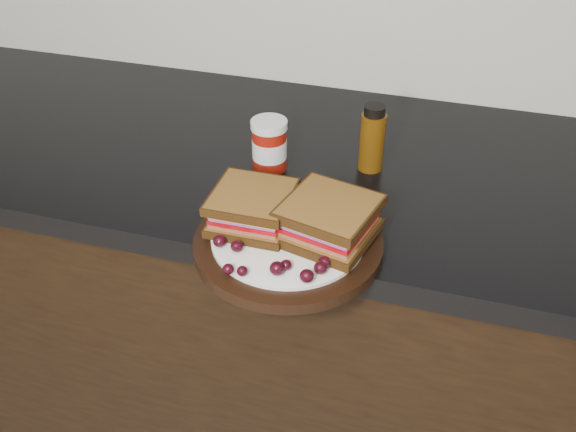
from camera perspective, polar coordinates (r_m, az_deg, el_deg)
name	(u,v)px	position (r m, az deg, el deg)	size (l,w,h in m)	color
base_cabinets	(236,321)	(1.51, -4.63, -9.26)	(3.96, 0.58, 0.86)	black
countertop	(225,153)	(1.23, -5.63, 5.62)	(3.98, 0.60, 0.04)	black
plate	(288,244)	(0.95, 0.00, -2.49)	(0.28, 0.28, 0.02)	black
sandwich_left	(252,208)	(0.95, -3.18, 0.74)	(0.12, 0.12, 0.05)	brown
sandwich_right	(329,220)	(0.93, 3.65, -0.35)	(0.13, 0.13, 0.06)	brown
grape_0	(220,241)	(0.92, -6.11, -2.22)	(0.02, 0.02, 0.02)	black
grape_1	(237,246)	(0.91, -4.57, -2.70)	(0.02, 0.02, 0.02)	black
grape_2	(228,269)	(0.88, -5.34, -4.71)	(0.02, 0.02, 0.01)	black
grape_3	(242,271)	(0.87, -4.09, -4.90)	(0.02, 0.02, 0.01)	black
grape_4	(277,268)	(0.87, -0.99, -4.68)	(0.02, 0.02, 0.02)	black
grape_5	(286,265)	(0.88, -0.17, -4.37)	(0.02, 0.02, 0.01)	black
grape_6	(307,276)	(0.86, 1.68, -5.35)	(0.02, 0.02, 0.02)	black
grape_7	(320,268)	(0.87, 2.90, -4.63)	(0.02, 0.02, 0.02)	black
grape_8	(325,262)	(0.88, 3.28, -4.10)	(0.02, 0.02, 0.02)	black
grape_9	(318,244)	(0.91, 2.67, -2.50)	(0.02, 0.02, 0.02)	black
grape_10	(345,231)	(0.94, 5.06, -1.38)	(0.02, 0.02, 0.02)	black
grape_11	(333,231)	(0.94, 4.01, -1.34)	(0.02, 0.02, 0.02)	black
grape_12	(335,222)	(0.96, 4.17, -0.50)	(0.02, 0.02, 0.02)	black
grape_13	(248,206)	(0.99, -3.61, 0.91)	(0.02, 0.02, 0.02)	black
grape_14	(236,213)	(0.98, -4.66, 0.26)	(0.02, 0.02, 0.02)	black
grape_15	(239,224)	(0.95, -4.39, -0.72)	(0.02, 0.02, 0.02)	black
grape_16	(252,208)	(0.98, -3.19, 0.71)	(0.02, 0.02, 0.02)	black
grape_17	(257,217)	(0.97, -2.80, -0.07)	(0.02, 0.02, 0.02)	black
grape_18	(221,222)	(0.95, -5.95, -0.55)	(0.02, 0.02, 0.02)	black
condiment_jar	(269,145)	(1.12, -1.66, 6.34)	(0.06, 0.06, 0.09)	maroon
oil_bottle	(372,138)	(1.12, 7.51, 6.90)	(0.04, 0.04, 0.12)	#4C2C07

